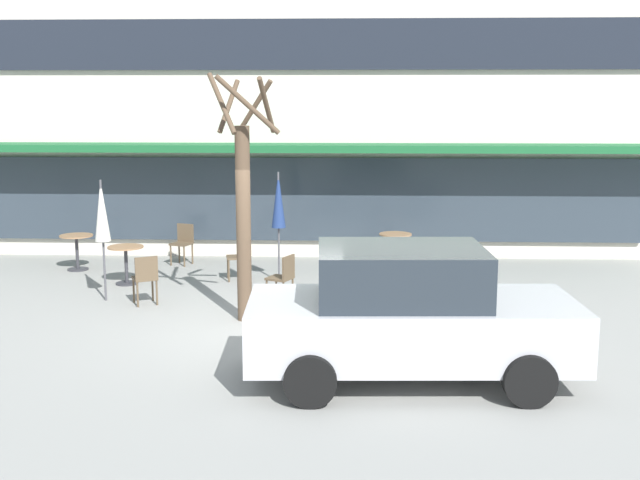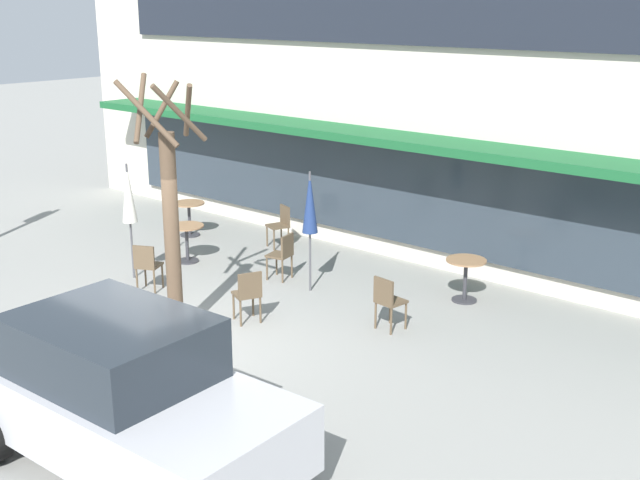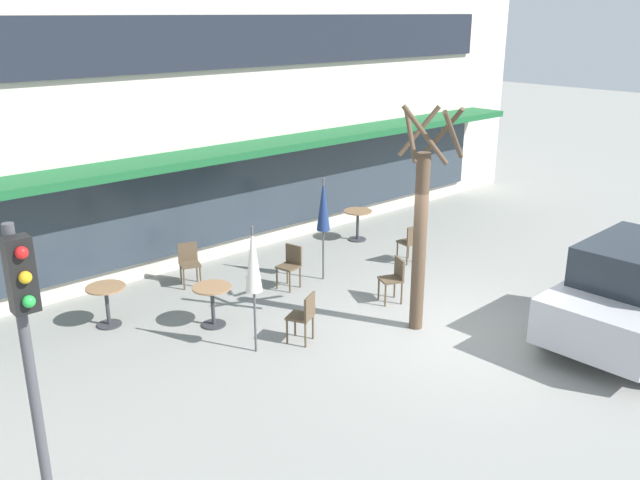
{
  "view_description": "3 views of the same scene",
  "coord_description": "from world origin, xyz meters",
  "px_view_note": "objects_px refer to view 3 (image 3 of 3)",
  "views": [
    {
      "loc": [
        1.4,
        -12.21,
        3.62
      ],
      "look_at": [
        0.8,
        2.38,
        1.04
      ],
      "focal_mm": 45.0,
      "sensor_mm": 36.0,
      "label": 1
    },
    {
      "loc": [
        9.01,
        -6.81,
        5.03
      ],
      "look_at": [
        0.63,
        2.9,
        1.21
      ],
      "focal_mm": 45.0,
      "sensor_mm": 36.0,
      "label": 2
    },
    {
      "loc": [
        -9.04,
        -6.54,
        5.4
      ],
      "look_at": [
        -0.55,
        2.98,
        1.1
      ],
      "focal_mm": 38.0,
      "sensor_mm": 36.0,
      "label": 3
    }
  ],
  "objects_px": {
    "cafe_chair_1": "(291,263)",
    "parked_sedan": "(639,291)",
    "cafe_chair_0": "(394,276)",
    "traffic_light_pole": "(26,327)",
    "patio_umbrella_green_folded": "(323,205)",
    "cafe_table_streetside": "(358,220)",
    "street_tree": "(421,226)",
    "cafe_chair_4": "(411,241)",
    "patio_umbrella_cream_folded": "(253,260)",
    "cafe_chair_3": "(189,261)",
    "cafe_table_near_wall": "(212,299)",
    "cafe_chair_2": "(304,314)",
    "cafe_table_by_tree": "(107,299)"
  },
  "relations": [
    {
      "from": "patio_umbrella_cream_folded",
      "to": "cafe_chair_4",
      "type": "relative_size",
      "value": 2.47
    },
    {
      "from": "cafe_chair_3",
      "to": "street_tree",
      "type": "height_order",
      "value": "street_tree"
    },
    {
      "from": "cafe_table_streetside",
      "to": "parked_sedan",
      "type": "xyz_separation_m",
      "value": [
        -0.19,
        -7.01,
        0.36
      ]
    },
    {
      "from": "cafe_table_by_tree",
      "to": "patio_umbrella_cream_folded",
      "type": "relative_size",
      "value": 0.35
    },
    {
      "from": "cafe_table_streetside",
      "to": "cafe_chair_0",
      "type": "height_order",
      "value": "cafe_chair_0"
    },
    {
      "from": "cafe_chair_1",
      "to": "patio_umbrella_cream_folded",
      "type": "bearing_deg",
      "value": -141.32
    },
    {
      "from": "cafe_table_streetside",
      "to": "patio_umbrella_cream_folded",
      "type": "xyz_separation_m",
      "value": [
        -5.4,
        -3.04,
        1.11
      ]
    },
    {
      "from": "cafe_table_near_wall",
      "to": "cafe_table_streetside",
      "type": "relative_size",
      "value": 1.0
    },
    {
      "from": "cafe_table_near_wall",
      "to": "traffic_light_pole",
      "type": "xyz_separation_m",
      "value": [
        -4.02,
        -2.81,
        1.78
      ]
    },
    {
      "from": "cafe_chair_0",
      "to": "cafe_chair_2",
      "type": "distance_m",
      "value": 2.44
    },
    {
      "from": "cafe_table_near_wall",
      "to": "traffic_light_pole",
      "type": "relative_size",
      "value": 0.22
    },
    {
      "from": "cafe_chair_0",
      "to": "cafe_chair_2",
      "type": "xyz_separation_m",
      "value": [
        -2.43,
        -0.15,
        0.0
      ]
    },
    {
      "from": "cafe_chair_1",
      "to": "parked_sedan",
      "type": "relative_size",
      "value": 0.21
    },
    {
      "from": "patio_umbrella_green_folded",
      "to": "cafe_chair_2",
      "type": "relative_size",
      "value": 2.47
    },
    {
      "from": "cafe_table_near_wall",
      "to": "patio_umbrella_green_folded",
      "type": "height_order",
      "value": "patio_umbrella_green_folded"
    },
    {
      "from": "cafe_chair_3",
      "to": "parked_sedan",
      "type": "relative_size",
      "value": 0.21
    },
    {
      "from": "cafe_chair_2",
      "to": "patio_umbrella_cream_folded",
      "type": "bearing_deg",
      "value": 160.66
    },
    {
      "from": "cafe_table_near_wall",
      "to": "patio_umbrella_green_folded",
      "type": "relative_size",
      "value": 0.35
    },
    {
      "from": "patio_umbrella_green_folded",
      "to": "cafe_chair_0",
      "type": "distance_m",
      "value": 2.12
    },
    {
      "from": "cafe_table_by_tree",
      "to": "cafe_chair_2",
      "type": "distance_m",
      "value": 3.62
    },
    {
      "from": "cafe_table_by_tree",
      "to": "street_tree",
      "type": "bearing_deg",
      "value": -42.5
    },
    {
      "from": "cafe_chair_3",
      "to": "street_tree",
      "type": "bearing_deg",
      "value": -66.2
    },
    {
      "from": "cafe_chair_1",
      "to": "cafe_chair_4",
      "type": "xyz_separation_m",
      "value": [
        2.93,
        -0.68,
        0.0
      ]
    },
    {
      "from": "cafe_chair_1",
      "to": "cafe_chair_4",
      "type": "relative_size",
      "value": 1.0
    },
    {
      "from": "patio_umbrella_green_folded",
      "to": "cafe_chair_2",
      "type": "bearing_deg",
      "value": -138.4
    },
    {
      "from": "cafe_table_by_tree",
      "to": "parked_sedan",
      "type": "height_order",
      "value": "parked_sedan"
    },
    {
      "from": "cafe_chair_4",
      "to": "street_tree",
      "type": "height_order",
      "value": "street_tree"
    },
    {
      "from": "cafe_table_by_tree",
      "to": "cafe_chair_1",
      "type": "bearing_deg",
      "value": -12.42
    },
    {
      "from": "patio_umbrella_green_folded",
      "to": "cafe_chair_3",
      "type": "relative_size",
      "value": 2.47
    },
    {
      "from": "cafe_chair_1",
      "to": "cafe_chair_3",
      "type": "height_order",
      "value": "same"
    },
    {
      "from": "cafe_chair_2",
      "to": "street_tree",
      "type": "relative_size",
      "value": 0.22
    },
    {
      "from": "cafe_chair_1",
      "to": "cafe_chair_2",
      "type": "relative_size",
      "value": 1.0
    },
    {
      "from": "cafe_table_near_wall",
      "to": "traffic_light_pole",
      "type": "distance_m",
      "value": 5.22
    },
    {
      "from": "cafe_chair_1",
      "to": "traffic_light_pole",
      "type": "distance_m",
      "value": 7.25
    },
    {
      "from": "traffic_light_pole",
      "to": "cafe_chair_4",
      "type": "bearing_deg",
      "value": 15.84
    },
    {
      "from": "cafe_chair_1",
      "to": "cafe_table_streetside",
      "type": "bearing_deg",
      "value": 21.64
    },
    {
      "from": "parked_sedan",
      "to": "street_tree",
      "type": "height_order",
      "value": "street_tree"
    },
    {
      "from": "patio_umbrella_green_folded",
      "to": "traffic_light_pole",
      "type": "bearing_deg",
      "value": -155.74
    },
    {
      "from": "cafe_chair_0",
      "to": "traffic_light_pole",
      "type": "relative_size",
      "value": 0.26
    },
    {
      "from": "cafe_chair_0",
      "to": "street_tree",
      "type": "bearing_deg",
      "value": -117.08
    },
    {
      "from": "cafe_table_by_tree",
      "to": "patio_umbrella_cream_folded",
      "type": "distance_m",
      "value": 3.13
    },
    {
      "from": "patio_umbrella_cream_folded",
      "to": "patio_umbrella_green_folded",
      "type": "bearing_deg",
      "value": 28.83
    },
    {
      "from": "cafe_table_streetside",
      "to": "cafe_chair_4",
      "type": "height_order",
      "value": "cafe_chair_4"
    },
    {
      "from": "cafe_table_streetside",
      "to": "street_tree",
      "type": "height_order",
      "value": "street_tree"
    },
    {
      "from": "cafe_table_by_tree",
      "to": "patio_umbrella_green_folded",
      "type": "bearing_deg",
      "value": -11.73
    },
    {
      "from": "cafe_table_by_tree",
      "to": "traffic_light_pole",
      "type": "height_order",
      "value": "traffic_light_pole"
    },
    {
      "from": "cafe_table_near_wall",
      "to": "cafe_chair_2",
      "type": "distance_m",
      "value": 1.79
    },
    {
      "from": "cafe_table_streetside",
      "to": "cafe_table_near_wall",
      "type": "bearing_deg",
      "value": -162.19
    },
    {
      "from": "cafe_table_streetside",
      "to": "street_tree",
      "type": "bearing_deg",
      "value": -122.39
    },
    {
      "from": "traffic_light_pole",
      "to": "cafe_chair_3",
      "type": "bearing_deg",
      "value": 45.3
    }
  ]
}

